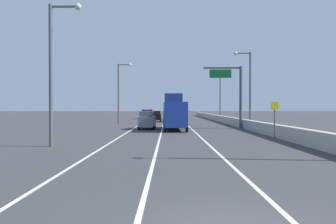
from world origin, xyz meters
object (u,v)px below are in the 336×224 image
lamp_post_left_near (53,64)px  car_gray_4 (146,120)px  car_black_5 (155,116)px  car_red_2 (149,113)px  car_green_1 (172,116)px  car_silver_0 (170,115)px  box_truck (173,113)px  lamp_post_right_second (247,84)px  speed_advisory_sign (273,118)px  overhead_sign_gantry (233,89)px  lamp_post_left_mid (119,89)px  car_blue_3 (144,114)px  lamp_post_right_third (217,93)px

lamp_post_left_near → car_gray_4: size_ratio=2.08×
car_black_5 → car_red_2: bearing=95.1°
car_green_1 → car_black_5: 3.13m
lamp_post_left_near → car_silver_0: 51.94m
car_gray_4 → box_truck: size_ratio=0.46×
car_silver_0 → lamp_post_right_second: bearing=-74.3°
speed_advisory_sign → car_green_1: 33.56m
car_gray_4 → car_green_1: bearing=80.2°
overhead_sign_gantry → lamp_post_left_mid: size_ratio=0.80×
overhead_sign_gantry → lamp_post_left_near: bearing=-130.1°
lamp_post_left_mid → car_gray_4: lamp_post_left_mid is taller
lamp_post_right_second → lamp_post_left_mid: bearing=147.3°
lamp_post_right_second → lamp_post_left_near: same height
car_blue_3 → box_truck: bearing=-80.9°
lamp_post_right_third → car_green_1: lamp_post_right_third is taller
lamp_post_right_third → car_silver_0: (-9.29, 7.45, -4.42)m
speed_advisory_sign → car_silver_0: size_ratio=0.72×
lamp_post_right_second → car_green_1: (-8.80, 18.42, -4.43)m
car_silver_0 → lamp_post_left_near: bearing=-99.0°
speed_advisory_sign → box_truck: size_ratio=0.30×
lamp_post_right_third → lamp_post_left_near: (-17.34, -43.67, 0.00)m
lamp_post_left_near → car_green_1: bearing=77.4°
overhead_sign_gantry → car_blue_3: size_ratio=1.80×
lamp_post_left_mid → overhead_sign_gantry: bearing=-36.9°
car_black_5 → lamp_post_left_mid: bearing=-123.2°
speed_advisory_sign → car_black_5: 34.87m
car_silver_0 → car_blue_3: (-5.79, 2.36, 0.04)m
overhead_sign_gantry → lamp_post_left_mid: lamp_post_left_mid is taller
lamp_post_left_near → lamp_post_right_second: bearing=47.7°
car_gray_4 → car_black_5: bearing=89.1°
car_red_2 → car_blue_3: size_ratio=1.08×
lamp_post_right_second → car_silver_0: bearing=105.7°
overhead_sign_gantry → lamp_post_right_second: bearing=18.5°
lamp_post_right_second → lamp_post_left_near: size_ratio=1.00×
lamp_post_right_second → car_green_1: size_ratio=2.31×
lamp_post_left_mid → car_red_2: bearing=86.4°
lamp_post_right_third → car_blue_3: lamp_post_right_third is taller
lamp_post_left_mid → car_gray_4: bearing=-68.0°
lamp_post_left_near → car_green_1: 38.43m
car_black_5 → lamp_post_right_third: bearing=26.0°
overhead_sign_gantry → car_blue_3: overhead_sign_gantry is taller
overhead_sign_gantry → speed_advisory_sign: (0.44, -13.70, -2.96)m
lamp_post_left_mid → car_black_5: (5.22, 7.97, -4.44)m
lamp_post_right_second → box_truck: size_ratio=0.95×
car_silver_0 → car_green_1: size_ratio=1.03×
car_gray_4 → car_black_5: size_ratio=1.02×
overhead_sign_gantry → car_gray_4: bearing=-176.7°
car_silver_0 → car_red_2: bearing=107.4°
box_truck → speed_advisory_sign: bearing=-57.8°
lamp_post_left_mid → box_truck: 15.65m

